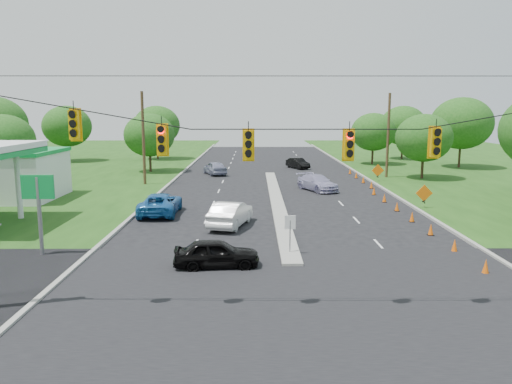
{
  "coord_description": "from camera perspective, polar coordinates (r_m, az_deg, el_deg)",
  "views": [
    {
      "loc": [
        -1.8,
        -18.34,
        7.27
      ],
      "look_at": [
        -1.7,
        8.64,
        2.8
      ],
      "focal_mm": 35.0,
      "sensor_mm": 36.0,
      "label": 1
    }
  ],
  "objects": [
    {
      "name": "tree_12",
      "position": [
        68.26,
        13.26,
        6.7
      ],
      "size": [
        5.88,
        5.88,
        6.86
      ],
      "color": "black",
      "rests_on": "ground"
    },
    {
      "name": "signal_span",
      "position": [
        17.58,
        5.51,
        1.84
      ],
      "size": [
        25.6,
        0.32,
        9.0
      ],
      "color": "#422D1C",
      "rests_on": "ground"
    },
    {
      "name": "cone_7",
      "position": [
        47.64,
        13.06,
        0.81
      ],
      "size": [
        0.32,
        0.32,
        0.7
      ],
      "primitive_type": "cone",
      "color": "#E95C0B",
      "rests_on": "ground"
    },
    {
      "name": "cone_4",
      "position": [
        37.47,
        15.81,
        -1.6
      ],
      "size": [
        0.32,
        0.32,
        0.7
      ],
      "primitive_type": "cone",
      "color": "#E95C0B",
      "rests_on": "ground"
    },
    {
      "name": "tree_10",
      "position": [
        67.49,
        22.45,
        7.27
      ],
      "size": [
        7.56,
        7.56,
        8.82
      ],
      "color": "black",
      "rests_on": "ground"
    },
    {
      "name": "cone_9",
      "position": [
        54.41,
        11.39,
        1.92
      ],
      "size": [
        0.32,
        0.32,
        0.7
      ],
      "primitive_type": "cone",
      "color": "#E95C0B",
      "rests_on": "ground"
    },
    {
      "name": "black_sedan",
      "position": [
        23.39,
        -4.52,
        -7.0
      ],
      "size": [
        4.09,
        1.92,
        1.35
      ],
      "primitive_type": "imported",
      "rotation": [
        0.0,
        0.0,
        1.65
      ],
      "color": "black",
      "rests_on": "ground"
    },
    {
      "name": "work_sign_1",
      "position": [
        38.96,
        18.66,
        -0.21
      ],
      "size": [
        1.27,
        0.58,
        1.37
      ],
      "color": "black",
      "rests_on": "ground"
    },
    {
      "name": "cone_3",
      "position": [
        34.19,
        17.41,
        -2.71
      ],
      "size": [
        0.32,
        0.32,
        0.7
      ],
      "primitive_type": "cone",
      "color": "#E95C0B",
      "rests_on": "ground"
    },
    {
      "name": "cone_8",
      "position": [
        51.01,
        12.17,
        1.4
      ],
      "size": [
        0.32,
        0.32,
        0.7
      ],
      "primitive_type": "cone",
      "color": "#E95C0B",
      "rests_on": "ground"
    },
    {
      "name": "curb_left",
      "position": [
        49.59,
        -9.85,
        0.84
      ],
      "size": [
        0.25,
        110.0,
        0.16
      ],
      "primitive_type": "cube",
      "color": "gray",
      "rests_on": "ground"
    },
    {
      "name": "white_sedan",
      "position": [
        31.41,
        -2.93,
        -2.51
      ],
      "size": [
        2.81,
        5.08,
        1.59
      ],
      "primitive_type": "imported",
      "rotation": [
        0.0,
        0.0,
        2.89
      ],
      "color": "silver",
      "rests_on": "ground"
    },
    {
      "name": "blue_pickup",
      "position": [
        35.57,
        -10.86,
        -1.32
      ],
      "size": [
        2.54,
        5.45,
        1.51
      ],
      "primitive_type": "imported",
      "rotation": [
        0.0,
        0.0,
        3.15
      ],
      "color": "#1F62A7",
      "rests_on": "ground"
    },
    {
      "name": "tree_5",
      "position": [
        59.68,
        -12.09,
        6.39
      ],
      "size": [
        5.88,
        5.88,
        6.86
      ],
      "color": "black",
      "rests_on": "ground"
    },
    {
      "name": "tree_6",
      "position": [
        74.74,
        -11.26,
        7.46
      ],
      "size": [
        6.72,
        6.72,
        7.84
      ],
      "color": "black",
      "rests_on": "ground"
    },
    {
      "name": "cone_2",
      "position": [
        30.96,
        19.35,
        -4.05
      ],
      "size": [
        0.32,
        0.32,
        0.7
      ],
      "primitive_type": "cone",
      "color": "#E95C0B",
      "rests_on": "ground"
    },
    {
      "name": "cone_6",
      "position": [
        44.14,
        13.33,
        0.13
      ],
      "size": [
        0.32,
        0.32,
        0.7
      ],
      "primitive_type": "cone",
      "color": "#E95C0B",
      "rests_on": "ground"
    },
    {
      "name": "silver_car_far",
      "position": [
        45.52,
        7.02,
        1.06
      ],
      "size": [
        3.88,
        5.33,
        1.43
      ],
      "primitive_type": "imported",
      "rotation": [
        0.0,
        0.0,
        0.43
      ],
      "color": "#9E99BC",
      "rests_on": "ground"
    },
    {
      "name": "utility_pole_far_left",
      "position": [
        49.59,
        -12.74,
        5.98
      ],
      "size": [
        0.28,
        0.28,
        9.0
      ],
      "primitive_type": "cylinder",
      "color": "#422D1C",
      "rests_on": "ground"
    },
    {
      "name": "utility_pole_far_right",
      "position": [
        55.3,
        14.86,
        6.23
      ],
      "size": [
        0.28,
        0.28,
        9.0
      ],
      "primitive_type": "cylinder",
      "color": "#422D1C",
      "rests_on": "ground"
    },
    {
      "name": "tree_9",
      "position": [
        55.37,
        18.64,
        5.88
      ],
      "size": [
        5.88,
        5.88,
        6.86
      ],
      "color": "black",
      "rests_on": "ground"
    },
    {
      "name": "work_sign_2",
      "position": [
        52.27,
        13.75,
        2.35
      ],
      "size": [
        1.27,
        0.58,
        1.37
      ],
      "color": "black",
      "rests_on": "ground"
    },
    {
      "name": "cone_5",
      "position": [
        40.79,
        14.47,
        -0.66
      ],
      "size": [
        0.32,
        0.32,
        0.7
      ],
      "primitive_type": "cone",
      "color": "#E95C0B",
      "rests_on": "ground"
    },
    {
      "name": "tree_2",
      "position": [
        54.14,
        -26.89,
        5.29
      ],
      "size": [
        5.88,
        5.88,
        6.86
      ],
      "color": "black",
      "rests_on": "ground"
    },
    {
      "name": "cone_1",
      "position": [
        27.79,
        21.75,
        -5.7
      ],
      "size": [
        0.32,
        0.32,
        0.7
      ],
      "primitive_type": "cone",
      "color": "#E95C0B",
      "rests_on": "ground"
    },
    {
      "name": "curb_right",
      "position": [
        50.32,
        13.47,
        0.84
      ],
      "size": [
        0.25,
        110.0,
        0.16
      ],
      "primitive_type": "cube",
      "color": "gray",
      "rests_on": "ground"
    },
    {
      "name": "cross_street",
      "position": [
        19.82,
        5.13,
        -12.16
      ],
      "size": [
        160.0,
        14.0,
        0.02
      ],
      "primitive_type": "cube",
      "color": "black",
      "rests_on": "ground"
    },
    {
      "name": "median_sign",
      "position": [
        25.09,
        3.92,
        -4.0
      ],
      "size": [
        0.55,
        0.06,
        2.05
      ],
      "color": "gray",
      "rests_on": "ground"
    },
    {
      "name": "cone_10",
      "position": [
        57.81,
        10.7,
        2.37
      ],
      "size": [
        0.32,
        0.32,
        0.7
      ],
      "primitive_type": "cone",
      "color": "#E95C0B",
      "rests_on": "ground"
    },
    {
      "name": "median",
      "position": [
        40.05,
        2.37,
        -1.06
      ],
      "size": [
        1.0,
        34.0,
        0.18
      ],
      "primitive_type": "cube",
      "color": "gray",
      "rests_on": "ground"
    },
    {
      "name": "cone_0",
      "position": [
        24.71,
        24.77,
        -7.75
      ],
      "size": [
        0.32,
        0.32,
        0.7
      ],
      "primitive_type": "cone",
      "color": "#E95C0B",
      "rests_on": "ground"
    },
    {
      "name": "tree_11",
      "position": [
        76.55,
        16.47,
        7.3
      ],
      "size": [
        6.72,
        6.72,
        7.84
      ],
      "color": "black",
      "rests_on": "ground"
    },
    {
      "name": "tree_4",
      "position": [
        75.1,
        -20.8,
        7.04
      ],
      "size": [
        6.72,
        6.72,
        7.84
      ],
      "color": "black",
      "rests_on": "ground"
    },
    {
      "name": "dark_car_receding",
      "position": [
        62.45,
        4.79,
        3.3
      ],
      "size": [
        2.9,
        4.2,
        1.31
      ],
      "primitive_type": "imported",
      "rotation": [
        0.0,
        0.0,
        0.42
      ],
      "color": "black",
      "rests_on": "ground"
    },
    {
      "name": "silver_car_oncoming",
      "position": [
        56.52,
        -4.72,
        2.77
      ],
      "size": [
        3.28,
        4.84,
        1.53
      ],
      "primitive_type": "imported",
      "rotation": [
        0.0,
        0.0,
        3.51
      ],
      "color": "#898CA8",
      "rests_on": "ground"
    },
    {
      "name": "ground",
      "position": [
        19.82,
        5.13,
        -12.16
      ],
      "size": [
        160.0,
        160.0,
        0.0
      ],
      "primitive_type": "plane",
      "color": "black",
      "rests_on": "ground"
    }
  ]
}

